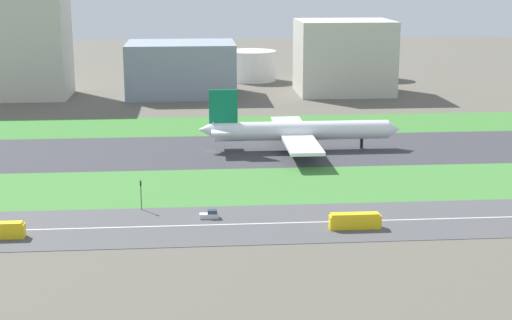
% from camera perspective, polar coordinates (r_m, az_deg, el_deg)
% --- Properties ---
extents(ground_plane, '(800.00, 800.00, 0.00)m').
position_cam_1_polar(ground_plane, '(247.64, -3.42, 0.62)').
color(ground_plane, '#5B564C').
extents(runway, '(280.00, 46.00, 0.10)m').
position_cam_1_polar(runway, '(247.62, -3.42, 0.64)').
color(runway, '#38383D').
rests_on(runway, ground_plane).
extents(grass_median_north, '(280.00, 36.00, 0.10)m').
position_cam_1_polar(grass_median_north, '(287.68, -3.63, 2.51)').
color(grass_median_north, '#3D7A33').
rests_on(grass_median_north, ground_plane).
extents(grass_median_south, '(280.00, 36.00, 0.10)m').
position_cam_1_polar(grass_median_south, '(207.94, -3.14, -1.95)').
color(grass_median_south, '#427F38').
rests_on(grass_median_south, ground_plane).
extents(highway, '(280.00, 28.00, 0.10)m').
position_cam_1_polar(highway, '(177.39, -2.83, -4.78)').
color(highway, '#4C4C4F').
rests_on(highway, ground_plane).
extents(highway_centerline, '(266.00, 0.50, 0.01)m').
position_cam_1_polar(highway_centerline, '(177.37, -2.83, -4.76)').
color(highway_centerline, silver).
rests_on(highway_centerline, highway).
extents(airliner, '(65.00, 56.00, 19.70)m').
position_cam_1_polar(airliner, '(248.43, 2.99, 2.15)').
color(airliner, white).
rests_on(airliner, runway).
extents(car_0, '(4.40, 1.80, 2.00)m').
position_cam_1_polar(car_0, '(181.82, -3.40, -4.02)').
color(car_0, silver).
rests_on(car_0, highway).
extents(bus_0, '(11.60, 2.50, 3.50)m').
position_cam_1_polar(bus_0, '(175.70, 7.28, -4.45)').
color(bus_0, yellow).
rests_on(bus_0, highway).
extents(traffic_light, '(0.36, 0.50, 7.20)m').
position_cam_1_polar(traffic_light, '(188.87, -8.44, -2.40)').
color(traffic_light, '#4C4C51').
rests_on(traffic_light, highway).
extents(hangar_building, '(48.71, 37.44, 24.07)m').
position_cam_1_polar(hangar_building, '(357.81, -5.51, 6.67)').
color(hangar_building, gray).
rests_on(hangar_building, ground_plane).
extents(office_tower, '(42.99, 34.57, 33.60)m').
position_cam_1_polar(office_tower, '(364.07, 6.46, 7.52)').
color(office_tower, beige).
rests_on(office_tower, ground_plane).
extents(fuel_tank_west, '(25.97, 25.97, 15.36)m').
position_cam_1_polar(fuel_tank_west, '(404.13, -0.39, 6.94)').
color(fuel_tank_west, silver).
rests_on(fuel_tank_west, ground_plane).
extents(fuel_tank_centre, '(19.94, 19.94, 14.22)m').
position_cam_1_polar(fuel_tank_centre, '(408.47, 4.66, 6.89)').
color(fuel_tank_centre, silver).
rests_on(fuel_tank_centre, ground_plane).
extents(fuel_tank_east, '(21.46, 21.46, 13.27)m').
position_cam_1_polar(fuel_tank_east, '(414.41, 8.76, 6.81)').
color(fuel_tank_east, silver).
rests_on(fuel_tank_east, ground_plane).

